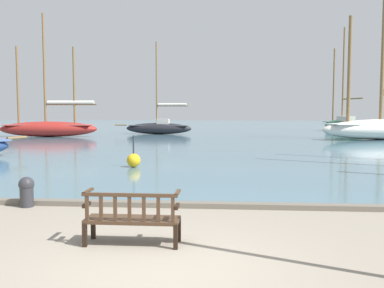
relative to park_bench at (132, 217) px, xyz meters
name	(u,v)px	position (x,y,z in m)	size (l,w,h in m)	color
ground_plane	(159,267)	(0.61, -0.99, -0.47)	(160.00, 160.00, 0.00)	gray
harbor_water	(218,129)	(0.61, 43.01, -0.43)	(100.00, 80.00, 0.08)	slate
quay_edge_kerb	(184,205)	(0.61, 2.86, -0.41)	(40.00, 0.30, 0.12)	#675F54
park_bench	(132,217)	(0.00, 0.00, 0.00)	(1.60, 0.53, 0.92)	black
sailboat_mid_port	(343,124)	(13.44, 37.44, 0.41)	(3.23, 7.84, 10.46)	#2D6647
sailboat_outer_starboard	(49,127)	(-12.92, 26.96, 0.44)	(9.78, 2.44, 9.96)	maroon
sailboat_far_port	(383,126)	(13.31, 25.91, 0.60)	(10.22, 5.39, 11.97)	silver
sailboat_nearest_port	(159,127)	(-4.48, 31.36, 0.26)	(7.25, 2.02, 8.29)	black
mooring_bollard	(27,190)	(-3.10, 2.60, -0.08)	(0.36, 0.36, 0.72)	#2D2D33
channel_buoy	(134,160)	(-1.97, 9.14, -0.12)	(0.53, 0.53, 1.23)	gold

